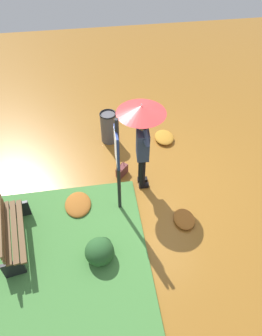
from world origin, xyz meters
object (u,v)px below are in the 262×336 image
person_with_umbrella (142,127)px  handbag (122,170)px  park_bench (13,232)px  trash_bin (109,127)px  info_sign_post (117,158)px

person_with_umbrella → handbag: bearing=53.5°
park_bench → trash_bin: 3.46m
handbag → info_sign_post: bearing=169.2°
info_sign_post → handbag: info_sign_post is taller
handbag → park_bench: park_bench is taller
info_sign_post → park_bench: info_sign_post is taller
info_sign_post → park_bench: size_ratio=1.64×
park_bench → handbag: bearing=-55.4°
handbag → park_bench: size_ratio=0.26×
person_with_umbrella → info_sign_post: size_ratio=0.89×
park_bench → trash_bin: bearing=-36.3°
info_sign_post → handbag: 1.64m
person_with_umbrella → info_sign_post: info_sign_post is taller
person_with_umbrella → trash_bin: person_with_umbrella is taller
handbag → person_with_umbrella: bearing=-126.5°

